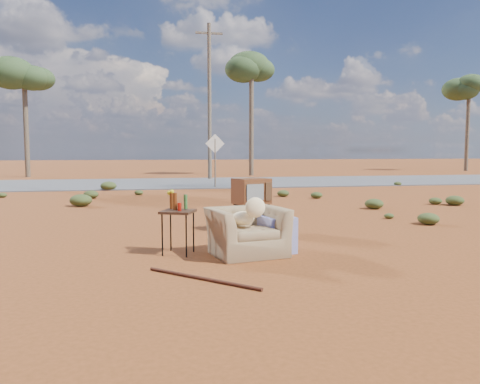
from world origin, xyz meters
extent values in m
plane|color=brown|center=(0.00, 0.00, 0.00)|extent=(140.00, 140.00, 0.00)
cube|color=#565659|center=(0.00, 15.00, 0.02)|extent=(140.00, 7.00, 0.04)
imported|color=olive|center=(0.23, -0.22, 0.46)|extent=(1.17, 0.88, 0.93)
ellipsoid|color=#FFDD9B|center=(0.18, -0.18, 0.54)|extent=(0.33, 0.33, 0.20)
ellipsoid|color=#FFDD9B|center=(0.32, -0.38, 0.72)|extent=(0.30, 0.15, 0.30)
cube|color=navy|center=(0.70, -0.03, 0.27)|extent=(0.57, 0.76, 0.54)
cube|color=black|center=(0.74, 1.78, 0.50)|extent=(0.67, 0.59, 0.03)
cylinder|color=black|center=(0.58, 1.51, 0.25)|extent=(0.03, 0.03, 0.50)
cylinder|color=black|center=(1.05, 1.69, 0.25)|extent=(0.03, 0.03, 0.50)
cylinder|color=black|center=(0.44, 1.88, 0.25)|extent=(0.03, 0.03, 0.50)
cylinder|color=black|center=(0.91, 2.06, 0.25)|extent=(0.03, 0.03, 0.50)
cube|color=brown|center=(0.74, 1.78, 0.76)|extent=(0.75, 0.67, 0.48)
cube|color=slate|center=(0.76, 1.52, 0.76)|extent=(0.35, 0.15, 0.30)
cube|color=#472D19|center=(1.04, 1.62, 0.76)|extent=(0.14, 0.07, 0.34)
cube|color=#382114|center=(-0.75, 0.02, 0.63)|extent=(0.59, 0.59, 0.04)
cylinder|color=black|center=(-0.99, -0.08, 0.32)|extent=(0.02, 0.02, 0.63)
cylinder|color=black|center=(-0.65, -0.21, 0.32)|extent=(0.02, 0.02, 0.63)
cylinder|color=black|center=(-0.85, 0.26, 0.32)|extent=(0.02, 0.02, 0.63)
cylinder|color=black|center=(-0.52, 0.12, 0.32)|extent=(0.02, 0.02, 0.63)
cylinder|color=#54250E|center=(-0.84, 0.10, 0.77)|extent=(0.06, 0.06, 0.23)
cylinder|color=#54250E|center=(-0.80, -0.04, 0.78)|extent=(0.06, 0.06, 0.25)
cylinder|color=#2F6129|center=(-0.64, 0.07, 0.76)|extent=(0.05, 0.05, 0.22)
cylinder|color=red|center=(-0.74, -0.08, 0.71)|extent=(0.06, 0.06, 0.12)
cylinder|color=silver|center=(-0.83, 0.20, 0.71)|extent=(0.07, 0.07, 0.13)
ellipsoid|color=yellow|center=(-0.83, 0.20, 0.87)|extent=(0.14, 0.14, 0.11)
cylinder|color=#532116|center=(-0.57, -1.45, 0.02)|extent=(1.20, 1.18, 0.04)
cylinder|color=brown|center=(1.50, 12.00, 1.00)|extent=(0.06, 0.06, 2.00)
cube|color=silver|center=(1.50, 12.00, 1.80)|extent=(0.78, 0.04, 0.78)
cylinder|color=brown|center=(-8.00, 22.00, 3.00)|extent=(0.28, 0.28, 6.00)
ellipsoid|color=#384E28|center=(-8.00, 22.00, 5.50)|extent=(3.20, 3.20, 2.20)
cylinder|color=brown|center=(5.00, 21.00, 3.50)|extent=(0.28, 0.28, 7.00)
ellipsoid|color=#384E28|center=(5.00, 21.00, 6.50)|extent=(3.20, 3.20, 2.20)
cylinder|color=brown|center=(22.00, 24.00, 3.25)|extent=(0.28, 0.28, 6.50)
ellipsoid|color=#384E28|center=(22.00, 24.00, 6.00)|extent=(3.20, 3.20, 2.20)
cylinder|color=brown|center=(2.00, 17.50, 4.00)|extent=(0.20, 0.20, 8.00)
cube|color=brown|center=(2.00, 17.50, 7.50)|extent=(1.40, 0.10, 0.10)
ellipsoid|color=#3C4920|center=(4.50, 1.80, 0.12)|extent=(0.44, 0.44, 0.24)
ellipsoid|color=#3C4920|center=(-3.00, 6.50, 0.17)|extent=(0.60, 0.60, 0.33)
ellipsoid|color=#3C4920|center=(6.80, 5.00, 0.10)|extent=(0.36, 0.36, 0.20)
ellipsoid|color=#3C4920|center=(3.20, 8.00, 0.11)|extent=(0.40, 0.40, 0.22)
ellipsoid|color=#3C4920|center=(-1.50, 9.50, 0.08)|extent=(0.30, 0.30, 0.17)
camera|label=1|loc=(-1.17, -6.84, 1.53)|focal=35.00mm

